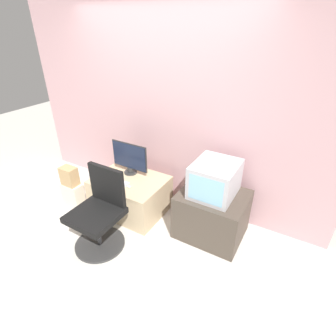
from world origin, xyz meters
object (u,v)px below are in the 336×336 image
at_px(main_monitor, 130,158).
at_px(office_chair, 100,215).
at_px(mouse, 129,187).
at_px(crt_tv, 215,179).
at_px(cardboard_box_lower, 73,195).
at_px(keyboard, 116,182).

height_order(main_monitor, office_chair, office_chair).
relative_size(main_monitor, mouse, 10.20).
bearing_deg(office_chair, mouse, 86.84).
distance_m(main_monitor, crt_tv, 1.19).
xyz_separation_m(mouse, cardboard_box_lower, (-0.85, -0.19, -0.32)).
xyz_separation_m(crt_tv, office_chair, (-1.02, -0.79, -0.36)).
relative_size(main_monitor, cardboard_box_lower, 1.50).
xyz_separation_m(office_chair, cardboard_box_lower, (-0.82, 0.32, -0.22)).
height_order(keyboard, cardboard_box_lower, keyboard).
xyz_separation_m(main_monitor, crt_tv, (1.19, -0.01, 0.05)).
distance_m(main_monitor, mouse, 0.42).
height_order(mouse, office_chair, office_chair).
xyz_separation_m(keyboard, crt_tv, (1.20, 0.28, 0.27)).
relative_size(mouse, cardboard_box_lower, 0.15).
relative_size(keyboard, office_chair, 0.35).
xyz_separation_m(main_monitor, office_chair, (0.18, -0.81, -0.31)).
height_order(crt_tv, office_chair, crt_tv).
relative_size(office_chair, cardboard_box_lower, 2.58).
bearing_deg(main_monitor, mouse, -55.80).
bearing_deg(crt_tv, mouse, -163.74).
bearing_deg(mouse, keyboard, 177.05).
xyz_separation_m(main_monitor, keyboard, (-0.01, -0.29, -0.22)).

